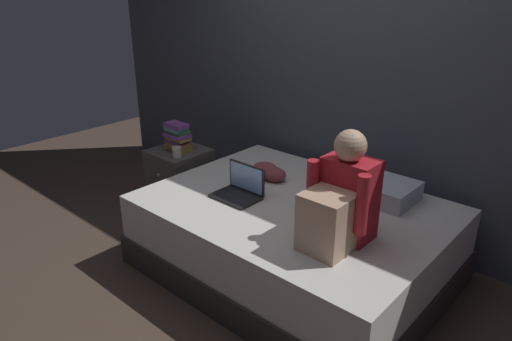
{
  "coord_description": "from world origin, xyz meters",
  "views": [
    {
      "loc": [
        1.9,
        -2.0,
        1.94
      ],
      "look_at": [
        0.03,
        0.1,
        0.78
      ],
      "focal_mm": 32.87,
      "sensor_mm": 36.0,
      "label": 1
    }
  ],
  "objects_px": {
    "bed": "(294,238)",
    "clothes_pile": "(269,172)",
    "person_sitting": "(341,202)",
    "mug": "(177,152)",
    "book_stack": "(178,137)",
    "pillow": "(374,187)",
    "laptop": "(240,189)",
    "nightstand": "(180,181)"
  },
  "relations": [
    {
      "from": "book_stack",
      "to": "mug",
      "type": "relative_size",
      "value": 2.68
    },
    {
      "from": "bed",
      "to": "nightstand",
      "type": "xyz_separation_m",
      "value": [
        -1.3,
        0.07,
        0.03
      ]
    },
    {
      "from": "nightstand",
      "to": "bed",
      "type": "bearing_deg",
      "value": -2.93
    },
    {
      "from": "laptop",
      "to": "nightstand",
      "type": "bearing_deg",
      "value": 166.01
    },
    {
      "from": "pillow",
      "to": "clothes_pile",
      "type": "bearing_deg",
      "value": -161.01
    },
    {
      "from": "laptop",
      "to": "clothes_pile",
      "type": "distance_m",
      "value": 0.37
    },
    {
      "from": "person_sitting",
      "to": "laptop",
      "type": "bearing_deg",
      "value": 176.08
    },
    {
      "from": "laptop",
      "to": "pillow",
      "type": "xyz_separation_m",
      "value": [
        0.69,
        0.62,
        0.01
      ]
    },
    {
      "from": "book_stack",
      "to": "person_sitting",
      "type": "bearing_deg",
      "value": -9.34
    },
    {
      "from": "bed",
      "to": "clothes_pile",
      "type": "height_order",
      "value": "clothes_pile"
    },
    {
      "from": "person_sitting",
      "to": "clothes_pile",
      "type": "height_order",
      "value": "person_sitting"
    },
    {
      "from": "person_sitting",
      "to": "book_stack",
      "type": "height_order",
      "value": "person_sitting"
    },
    {
      "from": "laptop",
      "to": "bed",
      "type": "bearing_deg",
      "value": 26.15
    },
    {
      "from": "nightstand",
      "to": "pillow",
      "type": "distance_m",
      "value": 1.71
    },
    {
      "from": "person_sitting",
      "to": "pillow",
      "type": "relative_size",
      "value": 1.17
    },
    {
      "from": "mug",
      "to": "pillow",
      "type": "bearing_deg",
      "value": 18.44
    },
    {
      "from": "pillow",
      "to": "clothes_pile",
      "type": "relative_size",
      "value": 1.94
    },
    {
      "from": "bed",
      "to": "pillow",
      "type": "relative_size",
      "value": 3.57
    },
    {
      "from": "bed",
      "to": "person_sitting",
      "type": "distance_m",
      "value": 0.75
    },
    {
      "from": "person_sitting",
      "to": "book_stack",
      "type": "bearing_deg",
      "value": 170.66
    },
    {
      "from": "nightstand",
      "to": "mug",
      "type": "height_order",
      "value": "mug"
    },
    {
      "from": "bed",
      "to": "nightstand",
      "type": "height_order",
      "value": "nightstand"
    },
    {
      "from": "bed",
      "to": "person_sitting",
      "type": "relative_size",
      "value": 3.05
    },
    {
      "from": "pillow",
      "to": "book_stack",
      "type": "distance_m",
      "value": 1.69
    },
    {
      "from": "pillow",
      "to": "book_stack",
      "type": "relative_size",
      "value": 2.32
    },
    {
      "from": "bed",
      "to": "clothes_pile",
      "type": "relative_size",
      "value": 6.94
    },
    {
      "from": "person_sitting",
      "to": "pillow",
      "type": "height_order",
      "value": "person_sitting"
    },
    {
      "from": "bed",
      "to": "pillow",
      "type": "distance_m",
      "value": 0.66
    },
    {
      "from": "bed",
      "to": "clothes_pile",
      "type": "bearing_deg",
      "value": 154.0
    },
    {
      "from": "laptop",
      "to": "book_stack",
      "type": "xyz_separation_m",
      "value": [
        -0.95,
        0.24,
        0.11
      ]
    },
    {
      "from": "book_stack",
      "to": "clothes_pile",
      "type": "xyz_separation_m",
      "value": [
        0.9,
        0.13,
        -0.11
      ]
    },
    {
      "from": "nightstand",
      "to": "person_sitting",
      "type": "bearing_deg",
      "value": -9.36
    },
    {
      "from": "person_sitting",
      "to": "mug",
      "type": "relative_size",
      "value": 7.28
    },
    {
      "from": "bed",
      "to": "mug",
      "type": "height_order",
      "value": "mug"
    },
    {
      "from": "laptop",
      "to": "clothes_pile",
      "type": "relative_size",
      "value": 1.11
    },
    {
      "from": "pillow",
      "to": "clothes_pile",
      "type": "distance_m",
      "value": 0.78
    },
    {
      "from": "clothes_pile",
      "to": "nightstand",
      "type": "bearing_deg",
      "value": -171.86
    },
    {
      "from": "mug",
      "to": "clothes_pile",
      "type": "xyz_separation_m",
      "value": [
        0.77,
        0.25,
        -0.04
      ]
    },
    {
      "from": "person_sitting",
      "to": "book_stack",
      "type": "xyz_separation_m",
      "value": [
        -1.78,
        0.29,
        -0.08
      ]
    },
    {
      "from": "bed",
      "to": "clothes_pile",
      "type": "distance_m",
      "value": 0.55
    },
    {
      "from": "bed",
      "to": "book_stack",
      "type": "height_order",
      "value": "book_stack"
    },
    {
      "from": "book_stack",
      "to": "clothes_pile",
      "type": "relative_size",
      "value": 0.84
    }
  ]
}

